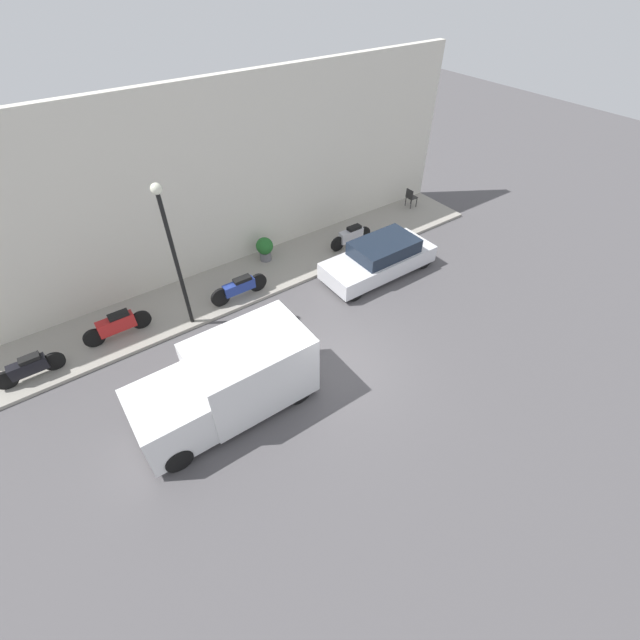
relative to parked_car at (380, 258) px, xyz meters
The scene contains 12 objects.
ground_plane 5.03m from the parked_car, 124.21° to the left, with size 60.00×60.00×0.00m, color #514F51.
sidewalk 4.79m from the parked_car, 60.21° to the left, with size 2.59×19.92×0.11m.
building_facade 6.17m from the parked_car, 47.30° to the left, with size 0.30×19.92×6.38m.
parked_car is the anchor object (origin of this frame).
delivery_van 7.62m from the parked_car, 108.34° to the left, with size 1.94×4.54×2.05m.
motorcycle_black 11.47m from the parked_car, 81.66° to the left, with size 0.30×1.79×0.76m.
motorcycle_blue 5.16m from the parked_car, 72.95° to the left, with size 0.30×2.06×0.77m.
scooter_silver 1.94m from the parked_car, ahead, with size 0.30×1.92×0.81m.
motorcycle_red 9.08m from the parked_car, 77.50° to the left, with size 0.30×2.04×0.85m.
streetlamp 7.33m from the parked_car, 78.99° to the left, with size 0.30×0.30×4.69m.
potted_plant 4.32m from the parked_car, 45.68° to the left, with size 0.64×0.64×0.93m.
cafe_chair 5.30m from the parked_car, 56.34° to the right, with size 0.40×0.40×0.85m.
Camera 1 is at (-6.58, 5.16, 9.46)m, focal length 24.00 mm.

